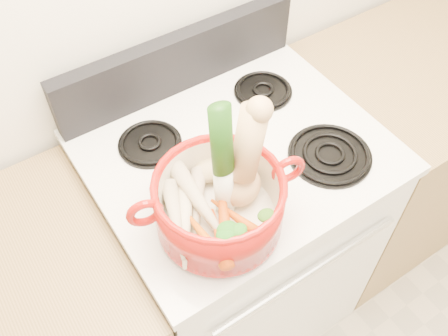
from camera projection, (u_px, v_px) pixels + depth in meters
stove_body at (234, 241)px, 1.73m from camera, size 0.76×0.65×0.92m
cooktop at (237, 152)px, 1.36m from camera, size 0.78×0.67×0.03m
control_backsplash at (179, 62)px, 1.43m from camera, size 0.76×0.05×0.18m
oven_handle at (309, 273)px, 1.30m from camera, size 0.60×0.02×0.02m
counter_right at (443, 121)px, 2.11m from camera, size 1.36×0.65×0.90m
burner_front_left at (209, 221)px, 1.19m from camera, size 0.22×0.22×0.02m
burner_front_right at (330, 154)px, 1.32m from camera, size 0.22×0.22×0.02m
burner_back_left at (150, 143)px, 1.35m from camera, size 0.17×0.17×0.02m
burner_back_right at (263, 90)px, 1.48m from camera, size 0.17×0.17×0.02m
dutch_oven at (219, 204)px, 1.12m from camera, size 0.35×0.35×0.15m
pot_handle_left at (145, 213)px, 1.05m from camera, size 0.08×0.04×0.08m
pot_handle_right at (288, 170)px, 1.12m from camera, size 0.08×0.04×0.08m
squash at (240, 161)px, 1.08m from camera, size 0.21×0.18×0.29m
leek at (224, 163)px, 1.05m from camera, size 0.06×0.09×0.33m
ginger at (211, 170)px, 1.21m from camera, size 0.10×0.07×0.05m
parsnip_0 at (197, 208)px, 1.14m from camera, size 0.15×0.19×0.06m
parsnip_1 at (185, 221)px, 1.11m from camera, size 0.15×0.21×0.06m
parsnip_2 at (182, 196)px, 1.15m from camera, size 0.08×0.18×0.05m
parsnip_3 at (176, 219)px, 1.10m from camera, size 0.11×0.19×0.06m
parsnip_4 at (189, 192)px, 1.14m from camera, size 0.04×0.21×0.06m
parsnip_5 at (201, 204)px, 1.11m from camera, size 0.05×0.24×0.07m
carrot_0 at (228, 227)px, 1.12m from camera, size 0.07×0.15×0.04m
carrot_1 at (206, 240)px, 1.08m from camera, size 0.04×0.16×0.05m
carrot_2 at (239, 220)px, 1.11m from camera, size 0.08×0.16×0.04m
carrot_3 at (220, 238)px, 1.08m from camera, size 0.08×0.15×0.04m
carrot_4 at (224, 213)px, 1.11m from camera, size 0.12×0.18×0.05m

